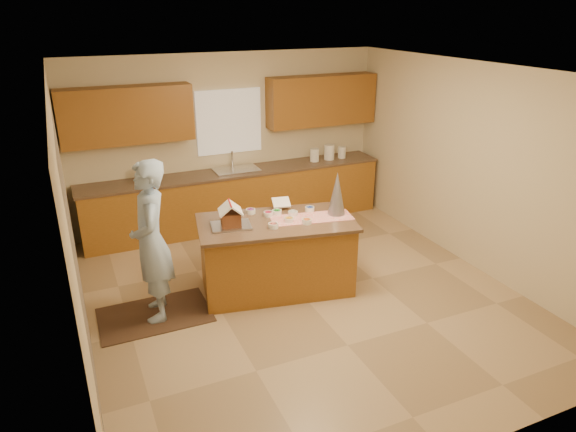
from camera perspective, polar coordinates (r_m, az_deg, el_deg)
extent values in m
plane|color=tan|center=(6.53, 1.53, -8.64)|extent=(5.50, 5.50, 0.00)
plane|color=silver|center=(5.65, 1.81, 15.63)|extent=(5.50, 5.50, 0.00)
plane|color=beige|center=(8.42, -6.48, 8.30)|extent=(5.50, 5.50, 0.00)
plane|color=beige|center=(3.89, 19.57, -9.95)|extent=(5.50, 5.50, 0.00)
plane|color=beige|center=(5.44, -22.89, -1.14)|extent=(5.50, 5.50, 0.00)
plane|color=beige|center=(7.34, 19.66, 5.08)|extent=(5.50, 5.50, 0.00)
plane|color=gray|center=(4.74, -22.06, -5.71)|extent=(0.00, 2.50, 2.50)
cube|color=white|center=(8.32, -6.50, 10.26)|extent=(1.05, 0.03, 1.00)
cube|color=#96591F|center=(8.41, -5.59, 1.83)|extent=(4.80, 0.60, 0.88)
cube|color=brown|center=(8.26, -5.70, 4.82)|extent=(4.85, 0.63, 0.04)
cube|color=brown|center=(7.82, -17.30, 10.52)|extent=(1.85, 0.35, 0.80)
cube|color=brown|center=(8.72, 3.71, 12.56)|extent=(1.85, 0.35, 0.80)
cube|color=silver|center=(8.26, -5.70, 4.76)|extent=(0.70, 0.45, 0.12)
cylinder|color=silver|center=(8.38, -6.14, 6.20)|extent=(0.03, 0.03, 0.28)
cube|color=#96591F|center=(6.47, -1.30, -4.49)|extent=(1.94, 1.22, 0.88)
cube|color=brown|center=(6.28, -1.34, -0.73)|extent=(2.03, 1.31, 0.04)
cube|color=red|center=(6.37, 2.62, -0.19)|extent=(1.05, 0.54, 0.01)
cube|color=silver|center=(6.14, -6.28, -1.08)|extent=(0.52, 0.42, 0.03)
cube|color=white|center=(6.61, -0.75, 1.50)|extent=(0.25, 0.21, 0.09)
cone|color=#BABBC7|center=(6.41, 5.39, 2.49)|extent=(0.26, 0.26, 0.55)
cube|color=black|center=(6.32, -14.42, -10.48)|extent=(1.25, 0.82, 0.01)
imported|color=#A0BFE4|center=(5.89, -14.79, -2.73)|extent=(0.53, 0.73, 1.85)
cylinder|color=white|center=(8.73, 2.92, 6.71)|extent=(0.15, 0.15, 0.21)
cylinder|color=white|center=(8.85, 4.55, 7.01)|extent=(0.17, 0.17, 0.25)
cylinder|color=white|center=(8.97, 5.94, 6.98)|extent=(0.14, 0.14, 0.19)
cylinder|color=white|center=(7.92, -15.59, 4.38)|extent=(0.11, 0.11, 0.23)
cube|color=brown|center=(6.10, -6.31, -0.28)|extent=(0.26, 0.28, 0.16)
cube|color=white|center=(6.05, -6.97, 0.85)|extent=(0.20, 0.30, 0.13)
cube|color=white|center=(6.06, -5.77, 0.96)|extent=(0.20, 0.30, 0.13)
cylinder|color=red|center=(6.03, -6.39, 1.41)|extent=(0.07, 0.28, 0.02)
cylinder|color=silver|center=(6.43, 0.55, 0.29)|extent=(0.12, 0.12, 0.06)
cylinder|color=#D52550|center=(6.42, -2.17, 0.24)|extent=(0.12, 0.12, 0.06)
cylinder|color=#2F4EB1|center=(6.57, 2.39, 0.78)|extent=(0.12, 0.12, 0.06)
cylinder|color=#DC7368|center=(6.07, -1.63, -1.06)|extent=(0.12, 0.12, 0.06)
cylinder|color=purple|center=(6.51, -4.13, 0.52)|extent=(0.12, 0.12, 0.06)
cylinder|color=yellow|center=(6.23, 0.10, -0.42)|extent=(0.12, 0.12, 0.06)
cylinder|color=green|center=(6.47, -1.22, 0.42)|extent=(0.12, 0.12, 0.06)
cylinder|color=orange|center=(6.20, 2.08, -0.58)|extent=(0.12, 0.12, 0.06)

